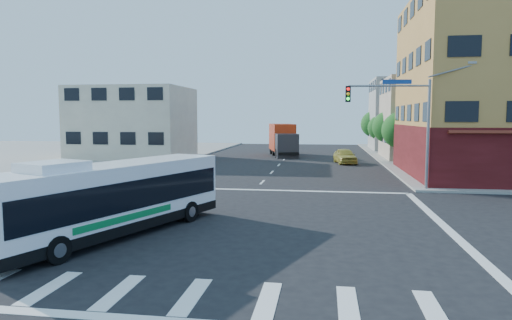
# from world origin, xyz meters

# --- Properties ---
(ground) EXTENTS (120.00, 120.00, 0.00)m
(ground) POSITION_xyz_m (0.00, 0.00, 0.00)
(ground) COLOR black
(ground) RESTS_ON ground
(sidewalk_nw) EXTENTS (50.00, 50.00, 0.15)m
(sidewalk_nw) POSITION_xyz_m (-35.00, 35.00, 0.07)
(sidewalk_nw) COLOR gray
(sidewalk_nw) RESTS_ON ground
(building_east_near) EXTENTS (12.06, 10.06, 9.00)m
(building_east_near) POSITION_xyz_m (16.98, 33.98, 4.51)
(building_east_near) COLOR #C0AB92
(building_east_near) RESTS_ON ground
(building_east_far) EXTENTS (12.06, 10.06, 10.00)m
(building_east_far) POSITION_xyz_m (16.98, 47.98, 5.01)
(building_east_far) COLOR #9F9F9A
(building_east_far) RESTS_ON ground
(building_west) EXTENTS (12.06, 10.06, 8.00)m
(building_west) POSITION_xyz_m (-17.02, 29.98, 4.01)
(building_west) COLOR beige
(building_west) RESTS_ON ground
(signal_mast_ne) EXTENTS (7.91, 1.13, 8.07)m
(signal_mast_ne) POSITION_xyz_m (9.08, 10.62, 4.98)
(signal_mast_ne) COLOR slate
(signal_mast_ne) RESTS_ON ground
(street_tree_a) EXTENTS (3.60, 3.60, 5.53)m
(street_tree_a) POSITION_xyz_m (11.90, 27.92, 3.59)
(street_tree_a) COLOR #372614
(street_tree_a) RESTS_ON ground
(street_tree_b) EXTENTS (3.80, 3.80, 5.79)m
(street_tree_b) POSITION_xyz_m (11.90, 35.92, 3.75)
(street_tree_b) COLOR #372614
(street_tree_b) RESTS_ON ground
(street_tree_c) EXTENTS (3.40, 3.40, 5.29)m
(street_tree_c) POSITION_xyz_m (11.90, 43.92, 3.46)
(street_tree_c) COLOR #372614
(street_tree_c) RESTS_ON ground
(street_tree_d) EXTENTS (4.00, 4.00, 6.03)m
(street_tree_d) POSITION_xyz_m (11.90, 51.92, 3.88)
(street_tree_d) COLOR #372614
(street_tree_d) RESTS_ON ground
(transit_bus) EXTENTS (5.91, 10.75, 3.15)m
(transit_bus) POSITION_xyz_m (-3.73, -2.57, 1.54)
(transit_bus) COLOR black
(transit_bus) RESTS_ON ground
(box_truck) EXTENTS (4.33, 8.86, 3.83)m
(box_truck) POSITION_xyz_m (-0.56, 35.79, 1.86)
(box_truck) COLOR #27272C
(box_truck) RESTS_ON ground
(parked_car) EXTENTS (2.50, 4.70, 1.52)m
(parked_car) POSITION_xyz_m (6.45, 27.51, 0.76)
(parked_car) COLOR gold
(parked_car) RESTS_ON ground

